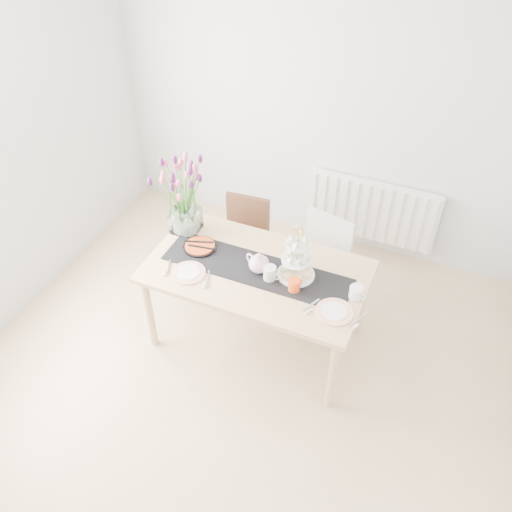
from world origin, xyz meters
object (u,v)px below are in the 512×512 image
at_px(cream_jug, 356,293).
at_px(mug_orange, 294,285).
at_px(chair_brown, 244,234).
at_px(plate_left, 188,273).
at_px(plate_right, 334,312).
at_px(teapot, 259,264).
at_px(tulip_vase, 182,187).
at_px(radiator, 372,211).
at_px(cake_stand, 296,264).
at_px(chair_white, 320,258).
at_px(dining_table, 256,277).
at_px(mug_white, 270,273).
at_px(tart_tin, 200,247).

bearing_deg(cream_jug, mug_orange, -141.83).
bearing_deg(chair_brown, plate_left, -96.22).
distance_m(plate_left, plate_right, 1.08).
xyz_separation_m(chair_brown, mug_orange, (0.73, -0.77, 0.35)).
xyz_separation_m(teapot, cream_jug, (0.71, 0.02, -0.03)).
xyz_separation_m(tulip_vase, cream_jug, (1.43, -0.20, -0.35)).
xyz_separation_m(radiator, cake_stand, (-0.25, -1.40, 0.41)).
xyz_separation_m(radiator, chair_white, (-0.22, -0.87, 0.05)).
bearing_deg(chair_white, plate_right, -53.65).
height_order(teapot, plate_left, teapot).
bearing_deg(cake_stand, dining_table, -169.87).
relative_size(cake_stand, teapot, 1.67).
xyz_separation_m(mug_white, plate_left, (-0.56, -0.18, -0.05)).
distance_m(tart_tin, mug_orange, 0.83).
bearing_deg(dining_table, plate_right, -16.05).
bearing_deg(cream_jug, tulip_vase, -163.90).
bearing_deg(plate_left, mug_orange, 10.25).
height_order(tart_tin, plate_right, tart_tin).
bearing_deg(teapot, dining_table, 173.78).
bearing_deg(cream_jug, cake_stand, -161.38).
height_order(cake_stand, mug_orange, cake_stand).
xyz_separation_m(tart_tin, mug_white, (0.61, -0.10, 0.04)).
xyz_separation_m(chair_brown, cake_stand, (0.69, -0.62, 0.42)).
height_order(dining_table, tart_tin, tart_tin).
bearing_deg(radiator, tulip_vase, -134.49).
bearing_deg(mug_orange, plate_right, -82.09).
distance_m(tulip_vase, mug_orange, 1.12).
bearing_deg(tulip_vase, mug_white, -17.83).
height_order(mug_orange, plate_left, mug_orange).
height_order(chair_brown, cream_jug, cream_jug).
bearing_deg(chair_white, chair_brown, -173.86).
bearing_deg(dining_table, tart_tin, 174.12).
height_order(cream_jug, mug_orange, mug_orange).
distance_m(teapot, plate_left, 0.51).
distance_m(chair_brown, chair_white, 0.73).
bearing_deg(plate_right, radiator, 93.99).
bearing_deg(tart_tin, chair_brown, 82.36).
bearing_deg(chair_white, tulip_vase, -146.23).
xyz_separation_m(radiator, teapot, (-0.51, -1.46, 0.37)).
bearing_deg(chair_brown, dining_table, -63.40).
relative_size(chair_white, tart_tin, 3.38).
distance_m(chair_white, mug_white, 0.73).
bearing_deg(chair_white, cream_jug, -40.81).
xyz_separation_m(radiator, plate_left, (-0.96, -1.68, 0.31)).
distance_m(tulip_vase, cake_stand, 1.03).
bearing_deg(tulip_vase, plate_left, -59.82).
xyz_separation_m(chair_brown, chair_white, (0.72, -0.09, 0.05)).
xyz_separation_m(dining_table, cake_stand, (0.28, 0.05, 0.19)).
xyz_separation_m(cream_jug, mug_orange, (-0.41, -0.10, 0.00)).
relative_size(tulip_vase, teapot, 3.03).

